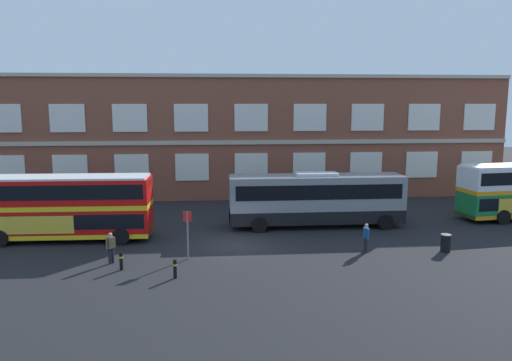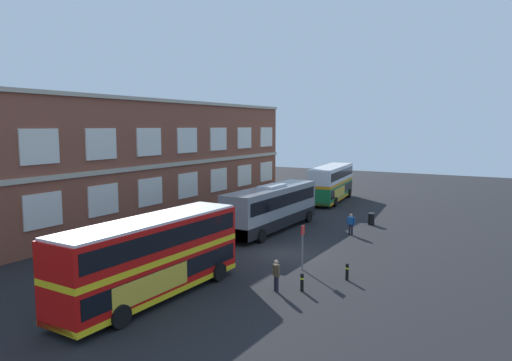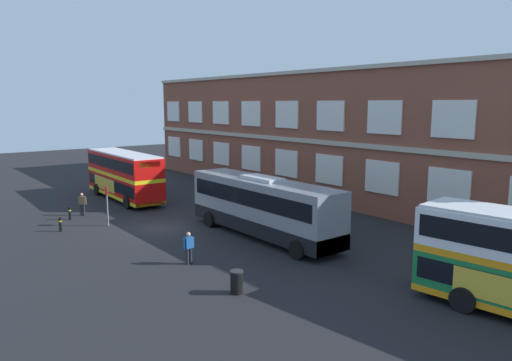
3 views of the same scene
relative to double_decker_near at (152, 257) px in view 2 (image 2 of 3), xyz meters
name	(u,v)px [view 2 (image 2 of 3)]	position (x,y,z in m)	size (l,w,h in m)	color
ground_plane	(260,249)	(10.77, -0.03, -2.15)	(120.00, 120.00, 0.00)	black
brick_terminal_building	(93,165)	(10.22, 15.95, 3.19)	(51.59, 8.19, 10.97)	brown
double_decker_near	(152,257)	(0.00, 0.00, 0.00)	(11.06, 3.05, 4.07)	red
double_decker_middle	(331,183)	(33.09, 3.21, 0.00)	(11.23, 3.88, 4.07)	#197038
touring_coach	(272,208)	(16.56, 2.07, -0.24)	(12.00, 2.88, 3.80)	gray
waiting_passenger	(351,223)	(18.22, -4.12, -1.22)	(0.26, 0.63, 1.70)	black
second_passenger	(276,274)	(3.94, -4.91, -1.22)	(0.46, 0.57, 1.70)	black
bus_stand_flag	(302,243)	(8.03, -4.54, -0.51)	(0.44, 0.10, 2.70)	slate
station_litter_bin	(371,219)	(22.86, -4.42, -1.63)	(0.60, 0.60, 1.03)	black
safety_bollard_west	(347,272)	(7.54, -7.51, -1.66)	(0.19, 0.19, 0.95)	black
safety_bollard_east	(302,282)	(4.68, -6.04, -1.66)	(0.19, 0.19, 0.95)	black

